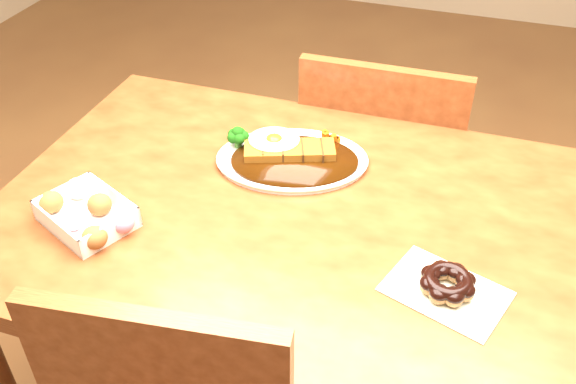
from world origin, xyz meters
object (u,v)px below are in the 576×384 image
(table, at_px, (305,252))
(donut_box, at_px, (86,213))
(katsu_curry_plate, at_px, (290,156))
(pon_de_ring, at_px, (447,284))
(chair_far, at_px, (381,177))

(table, height_order, donut_box, donut_box)
(katsu_curry_plate, relative_size, pon_de_ring, 1.62)
(table, bearing_deg, donut_box, -157.92)
(katsu_curry_plate, distance_m, pon_de_ring, 0.45)
(table, xyz_separation_m, pon_de_ring, (0.28, -0.12, 0.12))
(donut_box, bearing_deg, pon_de_ring, 2.90)
(donut_box, bearing_deg, table, 22.08)
(pon_de_ring, bearing_deg, katsu_curry_plate, 143.00)
(table, height_order, pon_de_ring, pon_de_ring)
(table, xyz_separation_m, chair_far, (0.06, 0.53, -0.17))
(katsu_curry_plate, bearing_deg, table, -61.09)
(chair_far, height_order, donut_box, chair_far)
(table, xyz_separation_m, donut_box, (-0.38, -0.15, 0.12))
(donut_box, bearing_deg, chair_far, 57.71)
(chair_far, distance_m, pon_de_ring, 0.75)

